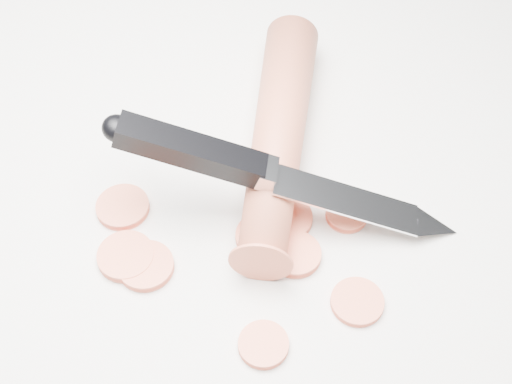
{
  "coord_description": "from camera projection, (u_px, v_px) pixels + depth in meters",
  "views": [
    {
      "loc": [
        -0.01,
        -0.32,
        0.43
      ],
      "look_at": [
        0.01,
        -0.01,
        0.02
      ],
      "focal_mm": 50.0,
      "sensor_mm": 36.0,
      "label": 1
    }
  ],
  "objects": [
    {
      "name": "carrot_slice_3",
      "position": [
        357.0,
        302.0,
        0.48
      ],
      "size": [
        0.04,
        0.04,
        0.01
      ],
      "primitive_type": "cylinder",
      "color": "#DF5D3D",
      "rests_on": "ground"
    },
    {
      "name": "carrot_slice_5",
      "position": [
        123.0,
        207.0,
        0.52
      ],
      "size": [
        0.04,
        0.04,
        0.01
      ],
      "primitive_type": "cylinder",
      "color": "#DF5D3D",
      "rests_on": "ground"
    },
    {
      "name": "carrot_slice_7",
      "position": [
        262.0,
        236.0,
        0.51
      ],
      "size": [
        0.04,
        0.04,
        0.01
      ],
      "primitive_type": "cylinder",
      "color": "#DF5D3D",
      "rests_on": "ground"
    },
    {
      "name": "kitchen_knife",
      "position": [
        287.0,
        176.0,
        0.49
      ],
      "size": [
        0.25,
        0.07,
        0.09
      ],
      "primitive_type": null,
      "color": "silver",
      "rests_on": "ground"
    },
    {
      "name": "carrot_slice_1",
      "position": [
        263.0,
        345.0,
        0.46
      ],
      "size": [
        0.03,
        0.03,
        0.01
      ],
      "primitive_type": "cylinder",
      "color": "#DF5D3D",
      "rests_on": "ground"
    },
    {
      "name": "carrot",
      "position": [
        279.0,
        135.0,
        0.54
      ],
      "size": [
        0.08,
        0.23,
        0.04
      ],
      "primitive_type": "cylinder",
      "rotation": [
        1.57,
        0.0,
        -0.18
      ],
      "color": "#BD5337",
      "rests_on": "ground"
    },
    {
      "name": "carrot_slice_2",
      "position": [
        285.0,
        218.0,
        0.52
      ],
      "size": [
        0.04,
        0.04,
        0.01
      ],
      "primitive_type": "cylinder",
      "color": "#DF5D3D",
      "rests_on": "ground"
    },
    {
      "name": "ground",
      "position": [
        242.0,
        194.0,
        0.54
      ],
      "size": [
        2.4,
        2.4,
        0.0
      ],
      "primitive_type": "plane",
      "color": "silver",
      "rests_on": "ground"
    },
    {
      "name": "carrot_slice_8",
      "position": [
        126.0,
        256.0,
        0.5
      ],
      "size": [
        0.04,
        0.04,
        0.01
      ],
      "primitive_type": "cylinder",
      "color": "#DF5D3D",
      "rests_on": "ground"
    },
    {
      "name": "carrot_slice_0",
      "position": [
        146.0,
        266.0,
        0.49
      ],
      "size": [
        0.04,
        0.04,
        0.01
      ],
      "primitive_type": "cylinder",
      "color": "#DF5D3D",
      "rests_on": "ground"
    },
    {
      "name": "carrot_slice_4",
      "position": [
        347.0,
        214.0,
        0.52
      ],
      "size": [
        0.03,
        0.03,
        0.01
      ],
      "primitive_type": "cylinder",
      "color": "#DF5D3D",
      "rests_on": "ground"
    },
    {
      "name": "carrot_slice_6",
      "position": [
        296.0,
        255.0,
        0.5
      ],
      "size": [
        0.04,
        0.04,
        0.01
      ],
      "primitive_type": "cylinder",
      "color": "#DF5D3D",
      "rests_on": "ground"
    }
  ]
}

